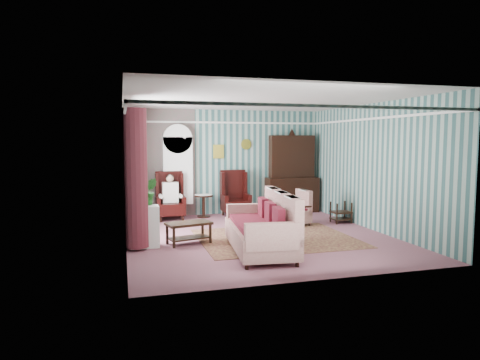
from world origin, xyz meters
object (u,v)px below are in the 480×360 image
object	(u,v)px
seated_woman	(170,197)
floral_armchair	(294,206)
wingback_left	(170,196)
bookcase	(178,175)
round_side_table	(204,206)
coffee_table	(189,233)
nest_table	(341,212)
plant_stand	(144,227)
wingback_right	(236,194)
dresser_hutch	(292,171)
sofa	(260,224)

from	to	relation	value
seated_woman	floral_armchair	xyz separation A→B (m)	(2.83, -1.51, -0.12)
seated_woman	wingback_left	bearing A→B (deg)	0.00
bookcase	round_side_table	world-z (taller)	bookcase
floral_armchair	coffee_table	world-z (taller)	floral_armchair
nest_table	plant_stand	xyz separation A→B (m)	(-4.87, -1.20, 0.13)
bookcase	nest_table	world-z (taller)	bookcase
bookcase	round_side_table	xyz separation A→B (m)	(0.65, -0.24, -0.82)
wingback_left	nest_table	xyz separation A→B (m)	(4.07, -1.55, -0.35)
wingback_left	plant_stand	distance (m)	2.87
wingback_right	floral_armchair	distance (m)	1.86
dresser_hutch	wingback_right	world-z (taller)	dresser_hutch
seated_woman	plant_stand	bearing A→B (deg)	-106.22
dresser_hutch	coffee_table	bearing A→B (deg)	-139.05
dresser_hutch	seated_woman	distance (m)	3.56
plant_stand	round_side_table	bearing A→B (deg)	59.62
round_side_table	floral_armchair	size ratio (longest dim) A/B	0.64
floral_armchair	sofa	bearing A→B (deg)	136.29
wingback_right	round_side_table	size ratio (longest dim) A/B	2.08
bookcase	dresser_hutch	distance (m)	3.25
round_side_table	sofa	bearing A→B (deg)	-85.24
seated_woman	coffee_table	size ratio (longest dim) A/B	1.35
round_side_table	sofa	xyz separation A→B (m)	(0.32, -3.86, 0.23)
dresser_hutch	nest_table	xyz separation A→B (m)	(0.57, -1.82, -0.91)
seated_woman	nest_table	world-z (taller)	seated_woman
floral_armchair	bookcase	bearing A→B (deg)	46.15
coffee_table	nest_table	bearing A→B (deg)	16.18
wingback_left	plant_stand	xyz separation A→B (m)	(-0.80, -2.75, -0.22)
nest_table	coffee_table	world-z (taller)	nest_table
wingback_left	seated_woman	size ratio (longest dim) A/B	1.06
seated_woman	sofa	world-z (taller)	seated_woman
wingback_left	sofa	world-z (taller)	wingback_left
round_side_table	plant_stand	world-z (taller)	plant_stand
wingback_right	plant_stand	distance (m)	3.76
bookcase	wingback_left	xyz separation A→B (m)	(-0.25, -0.39, -0.50)
bookcase	plant_stand	distance (m)	3.39
wingback_left	floral_armchair	distance (m)	3.21
wingback_left	plant_stand	world-z (taller)	wingback_left
floral_armchair	round_side_table	bearing A→B (deg)	41.83
seated_woman	round_side_table	distance (m)	0.96
seated_woman	plant_stand	distance (m)	2.87
plant_stand	sofa	bearing A→B (deg)	-25.43
wingback_right	floral_armchair	bearing A→B (deg)	-54.36
floral_armchair	nest_table	bearing A→B (deg)	-99.39
round_side_table	wingback_left	bearing A→B (deg)	-170.54
dresser_hutch	round_side_table	bearing A→B (deg)	-177.36
dresser_hutch	nest_table	distance (m)	2.11
dresser_hutch	coffee_table	size ratio (longest dim) A/B	2.69
wingback_right	round_side_table	distance (m)	0.92
bookcase	wingback_left	bearing A→B (deg)	-122.66
dresser_hutch	wingback_left	world-z (taller)	dresser_hutch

